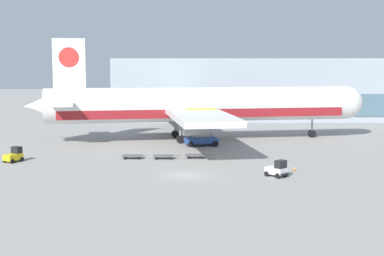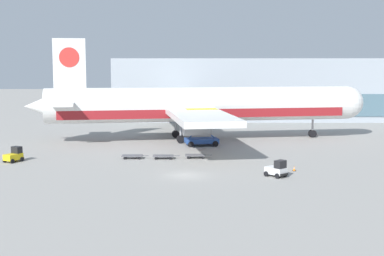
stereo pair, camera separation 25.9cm
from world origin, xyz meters
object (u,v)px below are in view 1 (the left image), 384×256
(baggage_tug_foreground, at_px, (277,169))
(baggage_dolly_third, at_px, (196,155))
(airplane_main, at_px, (197,106))
(baggage_tug_mid, at_px, (14,155))
(traffic_cone_near, at_px, (294,168))
(baggage_dolly_second, at_px, (163,156))
(baggage_dolly_lead, at_px, (132,156))
(scissor_lift_loader, at_px, (201,132))

(baggage_tug_foreground, relative_size, baggage_dolly_third, 0.74)
(airplane_main, relative_size, baggage_dolly_third, 15.53)
(baggage_tug_mid, distance_m, traffic_cone_near, 36.69)
(baggage_tug_mid, bearing_deg, baggage_dolly_second, -54.15)
(airplane_main, distance_m, baggage_tug_foreground, 31.17)
(traffic_cone_near, bearing_deg, baggage_tug_mid, 171.11)
(airplane_main, xyz_separation_m, baggage_tug_mid, (-24.45, -20.34, -4.96))
(baggage_tug_foreground, bearing_deg, baggage_dolly_lead, -165.55)
(traffic_cone_near, bearing_deg, baggage_dolly_third, 144.41)
(baggage_dolly_second, height_order, baggage_dolly_third, same)
(airplane_main, height_order, baggage_tug_mid, airplane_main)
(airplane_main, bearing_deg, baggage_tug_mid, -149.91)
(airplane_main, xyz_separation_m, baggage_dolly_third, (-0.30, -17.35, -5.45))
(baggage_tug_foreground, distance_m, traffic_cone_near, 4.30)
(scissor_lift_loader, height_order, baggage_tug_foreground, scissor_lift_loader)
(baggage_tug_mid, height_order, baggage_dolly_lead, baggage_tug_mid)
(scissor_lift_loader, relative_size, baggage_tug_mid, 2.08)
(baggage_tug_foreground, height_order, baggage_dolly_lead, baggage_tug_foreground)
(baggage_tug_mid, xyz_separation_m, traffic_cone_near, (36.25, -5.67, -0.58))
(baggage_tug_foreground, bearing_deg, baggage_dolly_second, -172.56)
(baggage_dolly_second, bearing_deg, scissor_lift_loader, 64.51)
(baggage_dolly_lead, xyz_separation_m, baggage_dolly_second, (4.28, -0.12, 0.00))
(scissor_lift_loader, relative_size, traffic_cone_near, 9.48)
(baggage_dolly_third, distance_m, traffic_cone_near, 14.88)
(baggage_dolly_lead, height_order, baggage_dolly_third, same)
(baggage_tug_foreground, xyz_separation_m, baggage_dolly_third, (-9.48, 12.02, -0.49))
(scissor_lift_loader, relative_size, baggage_dolly_third, 1.57)
(baggage_dolly_lead, distance_m, baggage_dolly_third, 8.71)
(baggage_dolly_third, bearing_deg, baggage_tug_mid, -174.27)
(baggage_dolly_second, bearing_deg, traffic_cone_near, -27.35)
(airplane_main, height_order, traffic_cone_near, airplane_main)
(baggage_tug_mid, distance_m, baggage_dolly_lead, 15.66)
(baggage_tug_mid, height_order, baggage_dolly_second, baggage_tug_mid)
(baggage_dolly_second, bearing_deg, baggage_tug_mid, -174.41)
(baggage_tug_mid, height_order, traffic_cone_near, baggage_tug_mid)
(traffic_cone_near, bearing_deg, baggage_dolly_lead, 158.53)
(baggage_dolly_lead, relative_size, baggage_dolly_second, 1.00)
(baggage_dolly_second, height_order, traffic_cone_near, traffic_cone_near)
(baggage_dolly_lead, relative_size, traffic_cone_near, 6.03)
(baggage_tug_foreground, xyz_separation_m, baggage_dolly_second, (-13.89, 11.42, -0.49))
(traffic_cone_near, bearing_deg, scissor_lift_loader, 119.31)
(airplane_main, bearing_deg, baggage_dolly_lead, -126.44)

